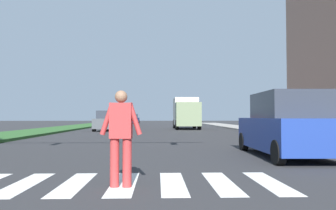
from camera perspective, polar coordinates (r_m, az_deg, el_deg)
The scene contains 10 objects.
ground_plane at distance 27.47m, azimuth -3.13°, elevation -4.57°, with size 140.00×140.00×0.00m, color #2D2D30.
crosswalk at distance 6.28m, azimuth -7.63°, elevation -13.24°, with size 5.85×2.20×0.01m.
median_strip at distance 27.07m, azimuth -21.74°, elevation -4.31°, with size 3.86×64.00×0.15m, color #2D5B28.
sidewalk_right at distance 26.88m, azimuth 16.88°, elevation -4.38°, with size 3.00×64.00×0.15m, color #9E9991.
pedestrian_performer at distance 5.86m, azimuth -8.11°, elevation -4.89°, with size 0.75×0.26×1.69m.
suv_crossing at distance 10.84m, azimuth 19.74°, elevation -3.47°, with size 2.06×4.64×1.97m.
sedan_midblock at distance 29.03m, azimuth -10.30°, elevation -2.82°, with size 2.09×4.16×1.73m.
sedan_distant at distance 44.66m, azimuth -7.71°, elevation -2.54°, with size 1.87×4.50×1.72m.
sedan_far_horizon at distance 59.92m, azimuth -6.06°, elevation -2.42°, with size 2.16×4.29×1.68m.
truck_box_delivery at distance 33.07m, azimuth 3.12°, elevation -1.30°, with size 2.40×6.20×3.10m.
Camera 1 is at (0.62, 2.56, 1.23)m, focal length 35.37 mm.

